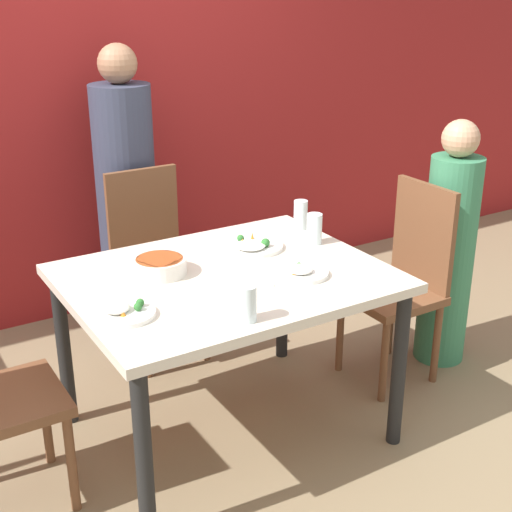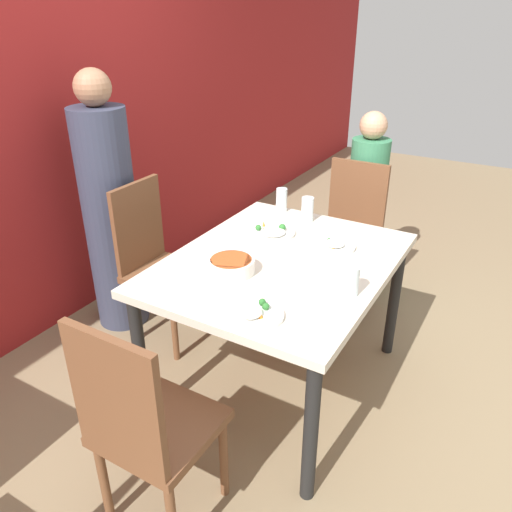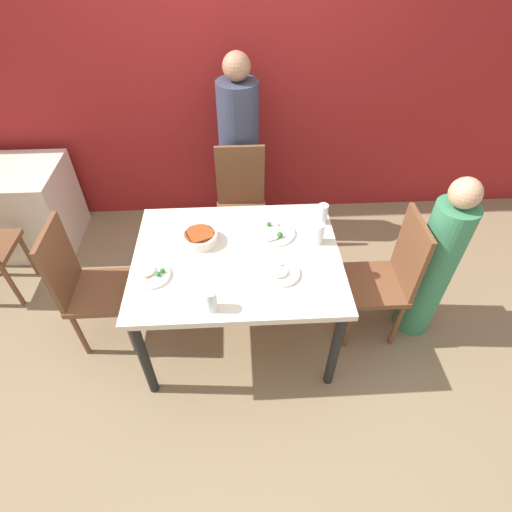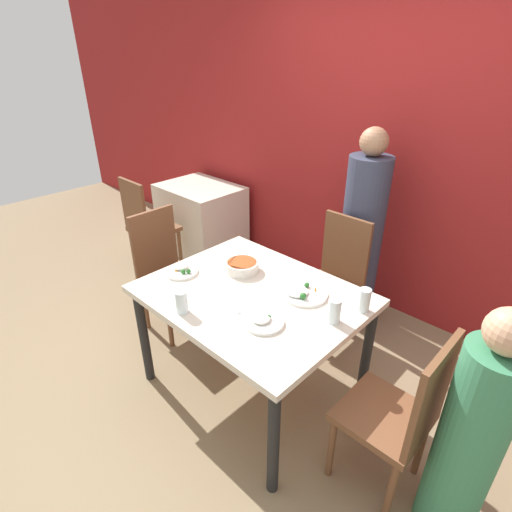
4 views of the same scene
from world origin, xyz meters
The scene contains 16 objects.
ground_plane centered at (0.00, 0.00, 0.00)m, with size 10.00×10.00×0.00m, color #847051.
wall_back centered at (0.00, 1.53, 1.35)m, with size 10.00×0.06×2.70m.
dining_table centered at (0.00, 0.00, 0.67)m, with size 1.25×0.99×0.75m.
chair_adult_spot centered at (0.04, 0.84, 0.51)m, with size 0.40×0.40×0.96m.
chair_child_spot centered at (0.97, 0.00, 0.51)m, with size 0.40×0.40×0.96m.
chair_empty_left centered at (-0.97, 0.03, 0.51)m, with size 0.40×0.40×0.96m.
person_adult centered at (0.04, 1.16, 0.72)m, with size 0.32×0.32×1.56m.
person_child centered at (1.26, 0.00, 0.58)m, with size 0.25×0.25×1.25m.
bowl_curry centered at (-0.23, 0.14, 0.78)m, with size 0.22×0.22×0.07m.
plate_rice_adult centered at (0.23, 0.18, 0.76)m, with size 0.27×0.27×0.06m.
plate_rice_child centered at (-0.49, -0.15, 0.77)m, with size 0.21×0.21×0.05m.
plate_noodles centered at (0.25, -0.17, 0.76)m, with size 0.21×0.21×0.04m.
glass_water_tall centered at (0.50, 0.10, 0.82)m, with size 0.07×0.07×0.14m.
glass_water_short centered at (-0.14, -0.40, 0.82)m, with size 0.07×0.07×0.13m.
glass_water_center centered at (0.57, 0.29, 0.82)m, with size 0.07×0.07×0.14m.
fork_steel centered at (0.02, -0.16, 0.75)m, with size 0.17×0.10×0.01m.
Camera 2 is at (-1.91, -0.97, 1.84)m, focal length 35.00 mm.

